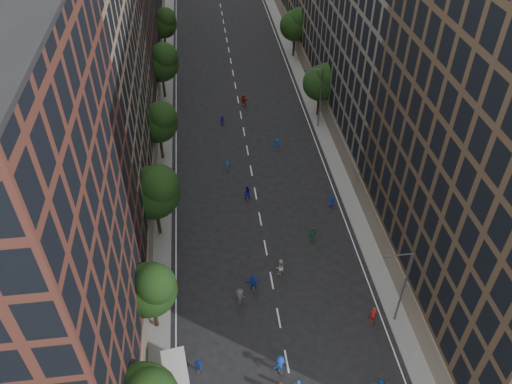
% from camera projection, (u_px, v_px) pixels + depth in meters
% --- Properties ---
extents(ground, '(240.00, 240.00, 0.00)m').
position_uv_depth(ground, '(248.00, 152.00, 66.44)').
color(ground, black).
rests_on(ground, ground).
extents(sidewalk_left, '(4.00, 105.00, 0.15)m').
position_uv_depth(sidewalk_left, '(158.00, 127.00, 70.96)').
color(sidewalk_left, slate).
rests_on(sidewalk_left, ground).
extents(sidewalk_right, '(4.00, 105.00, 0.15)m').
position_uv_depth(sidewalk_right, '(323.00, 116.00, 73.17)').
color(sidewalk_right, slate).
rests_on(sidewalk_right, ground).
extents(bldg_left_a, '(14.00, 22.00, 30.00)m').
position_uv_depth(bldg_left_a, '(8.00, 243.00, 33.04)').
color(bldg_left_a, '#50271E').
rests_on(bldg_left_a, ground).
extents(bldg_left_b, '(14.00, 26.00, 34.00)m').
position_uv_depth(bldg_left_b, '(63.00, 57.00, 49.90)').
color(bldg_left_b, '#816A54').
rests_on(bldg_left_b, ground).
extents(bldg_left_c, '(14.00, 20.00, 28.00)m').
position_uv_depth(bldg_left_c, '(97.00, 5.00, 69.24)').
color(bldg_left_c, '#50271E').
rests_on(bldg_left_c, ground).
extents(bldg_right_b, '(14.00, 28.00, 33.00)m').
position_uv_depth(bldg_right_b, '(398.00, 12.00, 60.54)').
color(bldg_right_b, '#645D53').
rests_on(bldg_right_b, ground).
extents(tree_left_1, '(4.80, 4.80, 8.21)m').
position_uv_depth(tree_left_1, '(151.00, 288.00, 42.05)').
color(tree_left_1, black).
rests_on(tree_left_1, ground).
extents(tree_left_2, '(5.60, 5.60, 9.45)m').
position_uv_depth(tree_left_2, '(155.00, 190.00, 50.59)').
color(tree_left_2, black).
rests_on(tree_left_2, ground).
extents(tree_left_3, '(5.00, 5.00, 8.58)m').
position_uv_depth(tree_left_3, '(159.00, 121.00, 61.55)').
color(tree_left_3, black).
rests_on(tree_left_3, ground).
extents(tree_left_4, '(5.40, 5.40, 9.08)m').
position_uv_depth(tree_left_4, '(162.00, 61.00, 73.46)').
color(tree_left_4, black).
rests_on(tree_left_4, ground).
extents(tree_left_5, '(4.80, 4.80, 8.33)m').
position_uv_depth(tree_left_5, '(164.00, 22.00, 85.85)').
color(tree_left_5, black).
rests_on(tree_left_5, ground).
extents(tree_right_a, '(5.00, 5.00, 8.39)m').
position_uv_depth(tree_right_a, '(322.00, 81.00, 69.79)').
color(tree_right_a, black).
rests_on(tree_right_a, ground).
extents(tree_right_b, '(5.20, 5.20, 8.83)m').
position_uv_depth(tree_right_b, '(296.00, 24.00, 84.70)').
color(tree_right_b, black).
rests_on(tree_right_b, ground).
extents(streetlamp_near, '(2.64, 0.22, 9.06)m').
position_uv_depth(streetlamp_near, '(402.00, 284.00, 42.87)').
color(streetlamp_near, '#595B60').
rests_on(streetlamp_near, ground).
extents(streetlamp_far, '(2.64, 0.22, 9.06)m').
position_uv_depth(streetlamp_far, '(319.00, 95.00, 67.83)').
color(streetlamp_far, '#595B60').
rests_on(streetlamp_far, ground).
extents(cargo_van, '(2.62, 4.65, 2.36)m').
position_uv_depth(cargo_van, '(177.00, 379.00, 40.45)').
color(cargo_van, silver).
rests_on(cargo_van, ground).
extents(skater_3, '(1.39, 1.11, 1.88)m').
position_uv_depth(skater_3, '(280.00, 364.00, 41.73)').
color(skater_3, '#13389F').
rests_on(skater_3, ground).
extents(skater_4, '(1.02, 0.74, 1.60)m').
position_uv_depth(skater_4, '(199.00, 365.00, 41.84)').
color(skater_4, '#123C98').
rests_on(skater_4, ground).
extents(skater_7, '(0.79, 0.62, 1.90)m').
position_uv_depth(skater_7, '(373.00, 314.00, 45.54)').
color(skater_7, maroon).
rests_on(skater_7, ground).
extents(skater_8, '(1.04, 0.87, 1.91)m').
position_uv_depth(skater_8, '(280.00, 267.00, 49.85)').
color(skater_8, '#B8B7B4').
rests_on(skater_8, ground).
extents(skater_9, '(1.32, 0.90, 1.89)m').
position_uv_depth(skater_9, '(240.00, 297.00, 47.10)').
color(skater_9, '#404045').
rests_on(skater_9, ground).
extents(skater_10, '(1.19, 0.82, 1.87)m').
position_uv_depth(skater_10, '(313.00, 235.00, 53.35)').
color(skater_10, '#216E40').
rests_on(skater_10, ground).
extents(skater_11, '(1.61, 0.53, 1.73)m').
position_uv_depth(skater_11, '(254.00, 283.00, 48.48)').
color(skater_11, '#1434A8').
rests_on(skater_11, ground).
extents(skater_12, '(0.84, 0.64, 1.53)m').
position_uv_depth(skater_12, '(332.00, 201.00, 57.78)').
color(skater_12, navy).
rests_on(skater_12, ground).
extents(skater_13, '(0.58, 0.41, 1.51)m').
position_uv_depth(skater_13, '(228.00, 165.00, 63.00)').
color(skater_13, blue).
rests_on(skater_13, ground).
extents(skater_14, '(0.89, 0.70, 1.81)m').
position_uv_depth(skater_14, '(247.00, 193.00, 58.73)').
color(skater_14, '#11138E').
rests_on(skater_14, ground).
extents(skater_15, '(1.19, 0.87, 1.66)m').
position_uv_depth(skater_15, '(277.00, 144.00, 66.39)').
color(skater_15, '#123D99').
rests_on(skater_15, ground).
extents(skater_16, '(0.96, 0.70, 1.52)m').
position_uv_depth(skater_16, '(222.00, 120.00, 71.05)').
color(skater_16, '#1F17BE').
rests_on(skater_16, ground).
extents(skater_17, '(1.79, 0.95, 1.85)m').
position_uv_depth(skater_17, '(244.00, 101.00, 74.99)').
color(skater_17, '#A9291C').
rests_on(skater_17, ground).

